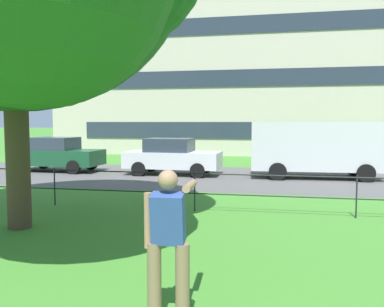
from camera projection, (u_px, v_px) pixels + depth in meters
street_strip at (271, 178)px, 15.90m from camera, size 80.00×7.27×0.01m
park_fence at (273, 187)px, 9.63m from camera, size 34.37×0.04×1.00m
person_thrower at (168, 240)px, 4.44m from camera, size 0.51×0.80×1.71m
car_dark_green_far_right at (57, 154)px, 18.18m from camera, size 4.05×1.91×1.54m
car_white_center at (172, 156)px, 17.01m from camera, size 4.06×1.92×1.54m
panel_van_far_left at (316, 146)px, 15.97m from camera, size 5.06×2.23×2.24m
apartment_building_background at (286, 38)px, 30.54m from camera, size 32.79×11.68×17.23m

